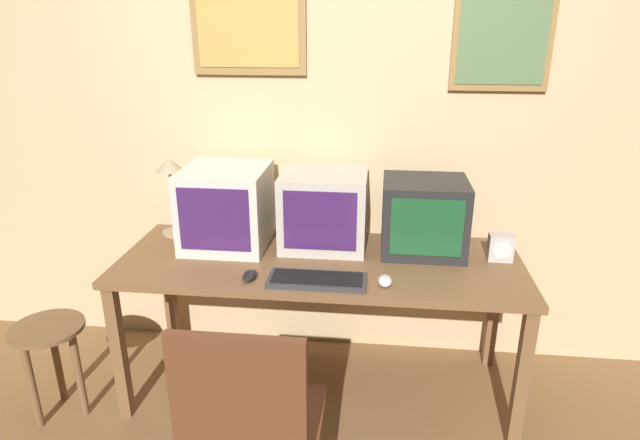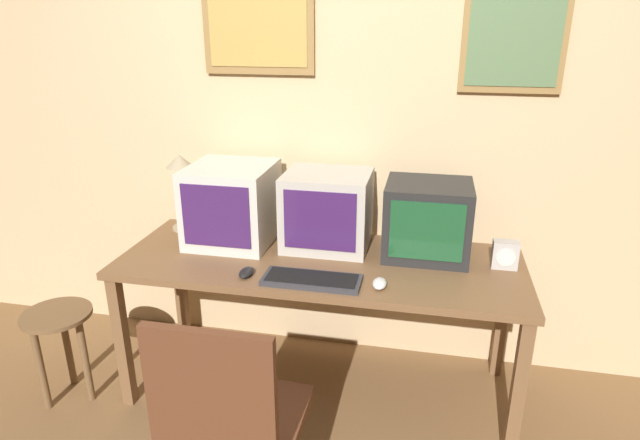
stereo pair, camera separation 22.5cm
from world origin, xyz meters
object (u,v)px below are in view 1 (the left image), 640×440
object	(u,v)px
monitor_left	(227,207)
side_stool	(51,348)
monitor_right	(424,216)
keyboard_main	(317,280)
desk_clock	(501,248)
desk_lamp	(171,179)
mouse_far_corner	(250,275)
mouse_near_keyboard	(385,281)
monitor_center	(325,210)

from	to	relation	value
monitor_left	side_stool	bearing A→B (deg)	-147.70
monitor_right	keyboard_main	bearing A→B (deg)	-139.44
monitor_left	desk_clock	xyz separation A→B (m)	(1.35, -0.06, -0.14)
desk_lamp	side_stool	size ratio (longest dim) A/B	0.85
mouse_far_corner	desk_lamp	size ratio (longest dim) A/B	0.26
mouse_near_keyboard	mouse_far_corner	world-z (taller)	mouse_near_keyboard
monitor_center	keyboard_main	size ratio (longest dim) A/B	0.97
keyboard_main	mouse_near_keyboard	bearing A→B (deg)	2.97
monitor_right	desk_clock	size ratio (longest dim) A/B	3.06
mouse_near_keyboard	monitor_center	bearing A→B (deg)	126.86
desk_clock	desk_lamp	world-z (taller)	desk_lamp
monitor_right	keyboard_main	world-z (taller)	monitor_right
monitor_right	mouse_near_keyboard	size ratio (longest dim) A/B	3.94
mouse_near_keyboard	desk_clock	distance (m)	0.64
keyboard_main	desk_lamp	world-z (taller)	desk_lamp
monitor_left	mouse_near_keyboard	xyz separation A→B (m)	(0.81, -0.37, -0.18)
monitor_left	monitor_right	size ratio (longest dim) A/B	1.07
keyboard_main	desk_lamp	xyz separation A→B (m)	(-0.83, 0.49, 0.30)
monitor_right	desk_lamp	world-z (taller)	desk_lamp
monitor_left	desk_lamp	distance (m)	0.35
desk_clock	mouse_far_corner	bearing A→B (deg)	-164.13
monitor_left	monitor_right	world-z (taller)	monitor_left
monitor_right	mouse_near_keyboard	bearing A→B (deg)	-114.85
monitor_center	side_stool	distance (m)	1.47
desk_clock	monitor_left	bearing A→B (deg)	177.60
desk_clock	monitor_center	bearing A→B (deg)	173.64
monitor_right	mouse_near_keyboard	xyz separation A→B (m)	(-0.18, -0.40, -0.16)
monitor_center	desk_lamp	size ratio (longest dim) A/B	1.01
monitor_left	monitor_center	bearing A→B (deg)	4.46
mouse_far_corner	desk_clock	world-z (taller)	desk_clock
mouse_near_keyboard	desk_lamp	distance (m)	1.26
monitor_left	side_stool	distance (m)	1.07
monitor_right	side_stool	distance (m)	1.90
desk_clock	desk_lamp	xyz separation A→B (m)	(-1.68, 0.16, 0.24)
desk_clock	monitor_right	bearing A→B (deg)	167.48
monitor_right	desk_clock	distance (m)	0.39
monitor_center	mouse_far_corner	world-z (taller)	monitor_center
monitor_left	side_stool	world-z (taller)	monitor_left
keyboard_main	side_stool	xyz separation A→B (m)	(-1.27, -0.09, -0.39)
monitor_left	desk_lamp	xyz separation A→B (m)	(-0.32, 0.10, 0.11)
keyboard_main	mouse_far_corner	bearing A→B (deg)	179.35
side_stool	monitor_left	bearing A→B (deg)	32.30
monitor_right	desk_lamp	size ratio (longest dim) A/B	0.97
monitor_center	desk_lamp	xyz separation A→B (m)	(-0.82, 0.06, 0.12)
mouse_far_corner	desk_clock	xyz separation A→B (m)	(1.15, 0.33, 0.05)
monitor_left	mouse_near_keyboard	bearing A→B (deg)	-24.82
monitor_left	mouse_near_keyboard	world-z (taller)	monitor_left
monitor_left	mouse_far_corner	size ratio (longest dim) A/B	3.93
monitor_right	side_stool	xyz separation A→B (m)	(-1.75, -0.50, -0.56)
side_stool	mouse_near_keyboard	bearing A→B (deg)	3.90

